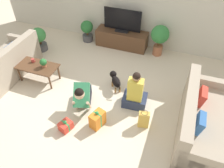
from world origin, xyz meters
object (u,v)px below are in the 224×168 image
sofa_right (201,121)px  potted_plant_back_left (87,30)px  mug (33,60)px  tabletop_plant (43,63)px  potted_plant_back_right (160,37)px  dog (115,80)px  tv (122,22)px  sofa_left (4,66)px  gift_box_b (66,126)px  gift_box_a (98,119)px  person_sitting (135,94)px  coffee_table (38,68)px  potted_plant_corner_left (39,38)px  person_kneeling (83,95)px  tv_console (122,39)px  gift_bag_a (144,119)px

sofa_right → potted_plant_back_left: size_ratio=3.05×
mug → tabletop_plant: tabletop_plant is taller
potted_plant_back_right → tabletop_plant: (-2.38, -2.12, -0.02)m
dog → tv: bearing=-114.1°
sofa_right → tv: size_ratio=1.86×
potted_plant_back_left → tabletop_plant: (-0.15, -2.12, 0.19)m
sofa_left → gift_box_b: (2.26, -0.96, -0.21)m
tv → gift_box_a: 3.13m
potted_plant_back_right → person_sitting: (-0.09, -2.17, -0.25)m
coffee_table → person_sitting: 2.48m
sofa_left → tabletop_plant: bearing=100.9°
potted_plant_corner_left → sofa_left: bearing=-96.2°
potted_plant_back_right → mug: size_ratio=7.56×
gift_box_a → potted_plant_back_right: bearing=77.9°
potted_plant_corner_left → gift_box_a: (2.68, -2.02, -0.22)m
coffee_table → tabletop_plant: size_ratio=4.47×
dog → gift_box_a: (0.04, -1.20, -0.06)m
person_kneeling → mug: size_ratio=7.00×
gift_box_b → dog: bearing=70.7°
gift_box_b → tabletop_plant: (-1.18, 1.17, 0.46)m
coffee_table → gift_box_b: (1.36, -1.14, -0.29)m
potted_plant_back_left → person_sitting: 3.05m
tv_console → person_sitting: size_ratio=1.61×
dog → gift_box_a: size_ratio=1.21×
potted_plant_corner_left → person_kneeling: person_kneeling is taller
person_sitting → potted_plant_corner_left: bearing=-25.0°
gift_box_a → gift_bag_a: (0.88, 0.30, 0.02)m
tv_console → tv: bearing=90.9°
coffee_table → tv: tv is taller
potted_plant_back_right → dog: (-0.68, -1.78, -0.34)m
potted_plant_corner_left → tabletop_plant: bearing=-51.1°
sofa_right → dog: bearing=72.5°
tv → person_kneeling: size_ratio=1.30×
potted_plant_corner_left → potted_plant_back_left: size_ratio=1.06×
sofa_left → gift_box_a: 2.91m
potted_plant_back_right → dog: size_ratio=1.82×
coffee_table → gift_bag_a: bearing=-10.5°
person_kneeling → mug: (-1.62, 0.57, 0.12)m
person_kneeling → gift_box_b: size_ratio=2.73×
potted_plant_back_left → tabletop_plant: bearing=-94.1°
person_kneeling → gift_box_a: size_ratio=2.03×
potted_plant_back_right → person_sitting: size_ratio=0.95×
potted_plant_back_left → dog: size_ratio=1.34×
person_kneeling → coffee_table: bearing=143.0°
dog → person_kneeling: bearing=24.2°
potted_plant_back_left → tabletop_plant: 2.13m
sofa_left → person_kneeling: size_ratio=2.42×
person_sitting → gift_bag_a: size_ratio=2.32×
sofa_right → gift_box_b: sofa_right is taller
gift_box_b → gift_bag_a: 1.58m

